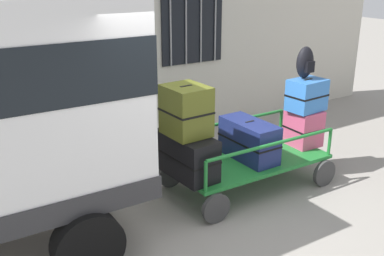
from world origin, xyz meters
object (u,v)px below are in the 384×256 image
(suitcase_midleft_bottom, at_px, (249,140))
(suitcase_center_bottom, at_px, (303,128))
(backpack, at_px, (305,63))
(suitcase_left_middle, at_px, (186,111))
(suitcase_center_middle, at_px, (307,95))
(suitcase_left_bottom, at_px, (187,155))
(luggage_cart, at_px, (248,163))

(suitcase_midleft_bottom, relative_size, suitcase_center_bottom, 1.66)
(suitcase_center_bottom, distance_m, backpack, 0.93)
(suitcase_left_middle, relative_size, backpack, 1.38)
(suitcase_left_middle, relative_size, suitcase_center_bottom, 1.16)
(suitcase_left_middle, height_order, suitcase_center_middle, suitcase_left_middle)
(suitcase_left_bottom, bearing_deg, suitcase_left_middle, 90.00)
(suitcase_midleft_bottom, relative_size, backpack, 1.98)
(suitcase_left_bottom, height_order, suitcase_center_bottom, suitcase_left_bottom)
(suitcase_left_middle, xyz_separation_m, backpack, (1.94, 0.03, 0.36))
(suitcase_left_middle, distance_m, suitcase_center_bottom, 2.03)
(suitcase_left_bottom, bearing_deg, luggage_cart, 0.20)
(suitcase_midleft_bottom, relative_size, suitcase_center_middle, 1.61)
(suitcase_center_bottom, bearing_deg, suitcase_left_middle, 178.91)
(suitcase_left_middle, xyz_separation_m, suitcase_center_bottom, (1.95, -0.04, -0.57))
(luggage_cart, relative_size, suitcase_midleft_bottom, 2.50)
(suitcase_center_bottom, relative_size, backpack, 1.19)
(luggage_cart, relative_size, suitcase_center_bottom, 4.16)
(suitcase_left_middle, height_order, backpack, backpack)
(luggage_cart, xyz_separation_m, suitcase_midleft_bottom, (0.00, 0.00, 0.33))
(suitcase_left_middle, bearing_deg, suitcase_center_bottom, -1.09)
(suitcase_left_bottom, relative_size, backpack, 2.01)
(suitcase_left_middle, distance_m, suitcase_center_middle, 1.95)
(luggage_cart, bearing_deg, suitcase_center_middle, -1.94)
(luggage_cart, height_order, suitcase_left_bottom, suitcase_left_bottom)
(suitcase_left_middle, bearing_deg, suitcase_left_bottom, -90.00)
(luggage_cart, bearing_deg, backpack, 2.54)
(suitcase_center_bottom, bearing_deg, suitcase_center_middle, -90.00)
(suitcase_center_middle, bearing_deg, luggage_cart, 178.06)
(suitcase_midleft_bottom, distance_m, suitcase_center_bottom, 0.97)
(suitcase_left_middle, distance_m, backpack, 1.97)
(suitcase_midleft_bottom, distance_m, suitcase_center_middle, 1.09)
(luggage_cart, bearing_deg, suitcase_left_bottom, -179.80)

